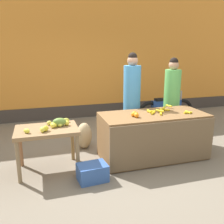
{
  "coord_description": "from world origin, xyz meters",
  "views": [
    {
      "loc": [
        -1.4,
        -3.88,
        1.97
      ],
      "look_at": [
        -0.19,
        0.15,
        0.87
      ],
      "focal_mm": 39.7,
      "sensor_mm": 36.0,
      "label": 1
    }
  ],
  "objects_px": {
    "vendor_woman_blue_shirt": "(132,100)",
    "produce_crate": "(92,172)",
    "parked_motorcycle": "(166,109)",
    "produce_sack": "(84,135)",
    "vendor_woman_green_shirt": "(172,99)"
  },
  "relations": [
    {
      "from": "parked_motorcycle",
      "to": "produce_sack",
      "type": "bearing_deg",
      "value": -157.53
    },
    {
      "from": "vendor_woman_blue_shirt",
      "to": "produce_sack",
      "type": "bearing_deg",
      "value": 174.28
    },
    {
      "from": "produce_crate",
      "to": "produce_sack",
      "type": "distance_m",
      "value": 1.32
    },
    {
      "from": "produce_sack",
      "to": "vendor_woman_green_shirt",
      "type": "bearing_deg",
      "value": -0.74
    },
    {
      "from": "vendor_woman_blue_shirt",
      "to": "vendor_woman_green_shirt",
      "type": "xyz_separation_m",
      "value": [
        0.95,
        0.07,
        -0.06
      ]
    },
    {
      "from": "vendor_woman_blue_shirt",
      "to": "produce_crate",
      "type": "xyz_separation_m",
      "value": [
        -1.09,
        -1.21,
        -0.82
      ]
    },
    {
      "from": "vendor_woman_green_shirt",
      "to": "parked_motorcycle",
      "type": "bearing_deg",
      "value": 66.31
    },
    {
      "from": "vendor_woman_green_shirt",
      "to": "parked_motorcycle",
      "type": "distance_m",
      "value": 1.2
    },
    {
      "from": "vendor_woman_green_shirt",
      "to": "produce_crate",
      "type": "height_order",
      "value": "vendor_woman_green_shirt"
    },
    {
      "from": "parked_motorcycle",
      "to": "produce_sack",
      "type": "xyz_separation_m",
      "value": [
        -2.36,
        -0.97,
        -0.14
      ]
    },
    {
      "from": "vendor_woman_blue_shirt",
      "to": "produce_crate",
      "type": "relative_size",
      "value": 4.29
    },
    {
      "from": "vendor_woman_green_shirt",
      "to": "produce_sack",
      "type": "relative_size",
      "value": 3.41
    },
    {
      "from": "vendor_woman_blue_shirt",
      "to": "parked_motorcycle",
      "type": "height_order",
      "value": "vendor_woman_blue_shirt"
    },
    {
      "from": "vendor_woman_green_shirt",
      "to": "produce_sack",
      "type": "height_order",
      "value": "vendor_woman_green_shirt"
    },
    {
      "from": "produce_sack",
      "to": "produce_crate",
      "type": "bearing_deg",
      "value": -95.31
    }
  ]
}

